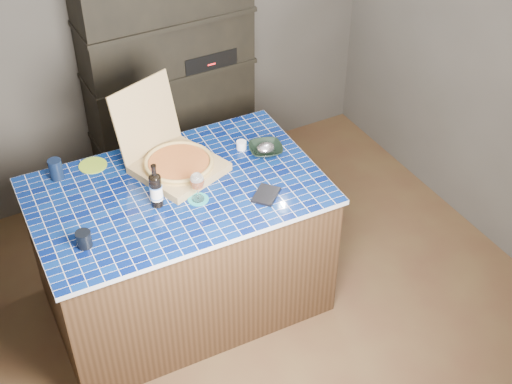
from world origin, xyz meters
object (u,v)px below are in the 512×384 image
kitchen_island (182,247)px  mead_bottle (156,190)px  dvd_case (266,195)px  pizza_box (175,160)px  bowl (266,150)px  wine_glass (197,182)px

kitchen_island → mead_bottle: mead_bottle is taller
mead_bottle → dvd_case: mead_bottle is taller
kitchen_island → pizza_box: bearing=68.6°
bowl → wine_glass: bearing=-158.8°
pizza_box → bowl: (0.57, -0.11, -0.04)m
pizza_box → dvd_case: pizza_box is taller
bowl → dvd_case: bearing=-118.5°
bowl → mead_bottle: bearing=-169.2°
pizza_box → mead_bottle: (-0.23, -0.26, 0.04)m
dvd_case → wine_glass: bearing=-154.2°
dvd_case → bowl: bowl is taller
kitchen_island → dvd_case: dvd_case is taller
kitchen_island → mead_bottle: bearing=-149.9°
wine_glass → bowl: size_ratio=0.89×
pizza_box → bowl: 0.58m
mead_bottle → wine_glass: size_ratio=1.51×
mead_bottle → dvd_case: size_ratio=1.60×
mead_bottle → bowl: bearing=10.8°
wine_glass → bowl: bearing=21.2°
kitchen_island → bowl: (0.64, 0.07, 0.50)m
kitchen_island → dvd_case: (0.44, -0.31, 0.48)m
pizza_box → dvd_case: (0.36, -0.48, -0.06)m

